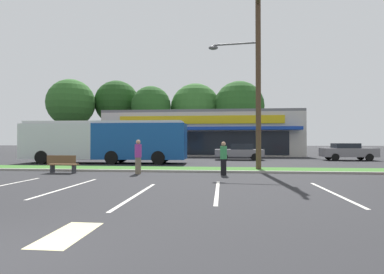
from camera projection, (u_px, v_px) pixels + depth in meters
The scene contains 23 objects.
grass_median at pixel (161, 169), 17.91m from camera, with size 56.00×2.20×0.12m, color #386B28.
curb_lip at pixel (157, 171), 16.70m from camera, with size 56.00×0.24×0.12m, color #99968C.
parking_stripe_0 at pixel (0, 186), 11.51m from camera, with size 0.12×4.80×0.01m, color silver.
parking_stripe_1 at pixel (68, 187), 11.07m from camera, with size 0.12×4.80×0.01m, color silver.
parking_stripe_2 at pixel (137, 195), 9.53m from camera, with size 0.12×4.80×0.01m, color silver.
parking_stripe_3 at pixel (217, 191), 10.26m from camera, with size 0.12×4.80×0.01m, color silver.
parking_stripe_4 at pixel (333, 193), 9.86m from camera, with size 0.12×4.80×0.01m, color silver.
lot_arrow at pixel (68, 234), 5.48m from camera, with size 0.70×1.60×0.01m, color beige.
storefront_building at pixel (204, 134), 40.71m from camera, with size 23.06×15.34×5.32m.
tree_far_left at pixel (71, 103), 48.32m from camera, with size 7.53×7.53×11.62m.
tree_left at pixel (117, 103), 51.50m from camera, with size 7.49×7.49×12.03m.
tree_mid_left at pixel (151, 106), 48.55m from camera, with size 6.35×6.35×10.57m.
tree_mid at pixel (196, 109), 50.64m from camera, with size 8.36×8.36×11.37m.
tree_mid_right at pixel (239, 106), 49.01m from camera, with size 8.15×8.15×11.45m.
utility_pole at pixel (256, 76), 17.40m from camera, with size 3.05×2.40×10.26m.
city_bus at pixel (105, 140), 23.58m from camera, with size 12.75×2.92×3.25m.
bus_stop_bench at pixel (62, 164), 16.19m from camera, with size 1.60×0.45×0.95m.
car_0 at pixel (97, 151), 29.93m from camera, with size 4.70×1.98×1.53m.
car_1 at pixel (348, 151), 27.14m from camera, with size 4.57×1.93×1.53m.
car_3 at pixel (153, 150), 29.42m from camera, with size 4.79×1.98×1.59m.
car_4 at pixel (239, 152), 27.82m from camera, with size 4.39×1.99×1.46m.
pedestrian_near_bench at pixel (138, 157), 15.80m from camera, with size 0.36×0.36×1.78m.
pedestrian_by_pole at pixel (224, 158), 15.15m from camera, with size 0.34×0.34×1.68m.
Camera 1 is at (3.62, -3.67, 1.69)m, focal length 28.34 mm.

